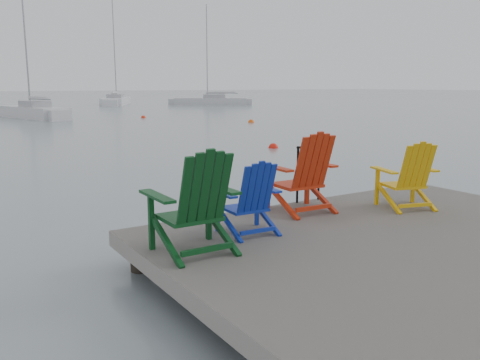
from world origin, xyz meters
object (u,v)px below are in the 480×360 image
buoy_c (251,122)px  buoy_d (143,118)px  chair_red (303,172)px  handrail (309,168)px  sailboat_near (33,113)px  chair_green (195,202)px  chair_yellow (408,175)px  sailboat_mid (116,101)px  chair_blue (249,197)px  buoy_a (273,148)px  sailboat_far (211,102)px

buoy_c → buoy_d: 8.93m
chair_red → handrail: bearing=46.5°
chair_red → sailboat_near: sailboat_near is taller
chair_green → handrail: bearing=26.4°
chair_yellow → sailboat_near: bearing=105.9°
chair_red → sailboat_mid: 56.55m
chair_green → chair_red: bearing=20.9°
chair_blue → buoy_a: bearing=55.6°
sailboat_mid → buoy_d: sailboat_mid is taller
chair_yellow → sailboat_mid: 56.81m
buoy_a → buoy_d: 19.54m
sailboat_far → buoy_c: (-11.58, -25.92, -0.36)m
sailboat_far → buoy_c: 28.39m
sailboat_far → buoy_d: sailboat_far is taller
chair_red → sailboat_far: (24.66, 47.04, -0.73)m
sailboat_near → buoy_d: size_ratio=31.53×
sailboat_far → buoy_d: size_ratio=34.14×
sailboat_mid → buoy_d: (-6.58, -25.25, -0.35)m
handrail → chair_yellow: (0.95, -1.18, -0.03)m
chair_yellow → sailboat_far: (23.19, 47.71, -0.66)m
chair_yellow → buoy_c: chair_yellow is taller
sailboat_far → buoy_a: size_ratio=31.72×
buoy_d → chair_yellow: bearing=-104.3°
chair_yellow → buoy_d: bearing=93.1°
chair_blue → sailboat_near: 33.71m
sailboat_mid → buoy_a: bearing=-75.2°
handrail → buoy_d: bearing=73.4°
chair_green → sailboat_far: 54.88m
chair_blue → sailboat_mid: (16.92, 54.86, -0.61)m
chair_green → sailboat_mid: (17.82, 55.16, -0.73)m
chair_red → buoy_c: chair_red is taller
sailboat_mid → buoy_d: 26.09m
chair_blue → chair_yellow: (2.75, -0.15, 0.04)m
chair_red → buoy_c: (13.08, 21.12, -1.09)m
chair_red → sailboat_mid: bearing=76.2°
buoy_c → chair_red: bearing=-121.8°
chair_blue → buoy_d: bearing=73.7°
chair_yellow → chair_red: bearing=172.8°
chair_yellow → sailboat_far: 53.05m
sailboat_far → buoy_d: 23.78m
sailboat_near → sailboat_far: (22.33, 14.05, -0.00)m
chair_yellow → sailboat_far: sailboat_far is taller
handrail → chair_blue: (-1.80, -1.02, -0.07)m
handrail → chair_green: 3.01m
chair_blue → buoy_c: size_ratio=2.47×
sailboat_mid → chair_yellow: bearing=-78.1°
chair_yellow → buoy_d: size_ratio=2.98×
handrail → chair_red: bearing=-135.8°
buoy_d → chair_green: bearing=-110.6°
chair_green → sailboat_near: (4.51, 33.81, -0.73)m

